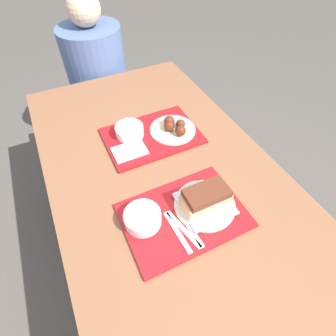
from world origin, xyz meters
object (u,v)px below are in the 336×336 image
Objects in this scene: tray_near at (184,215)px; bowl_coleslaw_near at (143,218)px; brisket_sandwich_plate at (205,200)px; tray_far at (152,136)px; bowl_coleslaw_far at (129,130)px; person_seated_across at (96,65)px; wings_plate_far at (174,127)px.

tray_near is 3.35× the size of bowl_coleslaw_near.
tray_near is 1.91× the size of brisket_sandwich_plate.
tray_far is 0.11m from bowl_coleslaw_far.
bowl_coleslaw_far is (-0.02, 0.48, 0.03)m from tray_near.
person_seated_across reaches higher than tray_near.
bowl_coleslaw_far reaches higher than tray_near.
brisket_sandwich_plate is 1.27m from person_seated_across.
person_seated_across is (0.03, 1.27, -0.03)m from tray_near.
tray_near is 0.59× the size of person_seated_across.
tray_far is 0.84m from person_seated_across.
brisket_sandwich_plate reaches higher than wings_plate_far.
wings_plate_far is (0.10, -0.02, 0.03)m from tray_far.
bowl_coleslaw_far is 0.18× the size of person_seated_across.
tray_near is 1.00× the size of tray_far.
brisket_sandwich_plate is (0.08, 0.00, 0.04)m from tray_near.
brisket_sandwich_plate is 1.04× the size of wings_plate_far.
person_seated_across is at bearing 88.79° from tray_near.
brisket_sandwich_plate is (0.22, -0.03, 0.01)m from bowl_coleslaw_near.
tray_near is 0.45m from wings_plate_far.
bowl_coleslaw_far is 0.80m from person_seated_across.
tray_near is at bearing -112.04° from wings_plate_far.
bowl_coleslaw_near is 0.57× the size of brisket_sandwich_plate.
tray_far is at bearing 92.20° from brisket_sandwich_plate.
brisket_sandwich_plate is at bearing -101.49° from wings_plate_far.
person_seated_across reaches higher than bowl_coleslaw_far.
tray_near is 1.27m from person_seated_across.
brisket_sandwich_plate is at bearing -87.80° from tray_far.
wings_plate_far reaches higher than bowl_coleslaw_far.
bowl_coleslaw_near is at bearing 165.89° from tray_near.
person_seated_across is at bearing 82.30° from bowl_coleslaw_near.
brisket_sandwich_plate is at bearing -77.31° from bowl_coleslaw_far.
bowl_coleslaw_near is at bearing -117.43° from tray_far.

